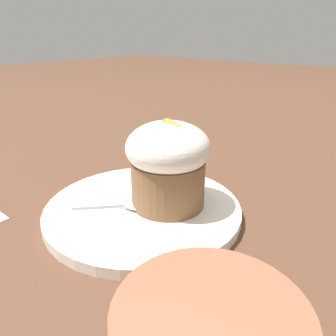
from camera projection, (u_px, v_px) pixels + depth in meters
ground_plane at (143, 214)px, 0.40m from camera, size 4.00×4.00×0.00m
dessert_plate at (143, 209)px, 0.40m from camera, size 0.23×0.23×0.01m
carrot_cake at (168, 163)px, 0.38m from camera, size 0.10×0.10×0.11m
spoon at (138, 202)px, 0.39m from camera, size 0.09×0.10×0.01m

